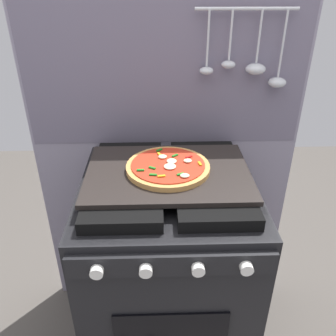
# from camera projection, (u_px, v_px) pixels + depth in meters

# --- Properties ---
(kitchen_backsplash) EXTENTS (1.10, 0.09, 1.55)m
(kitchen_backsplash) POSITION_uv_depth(u_px,v_px,m) (166.00, 158.00, 1.53)
(kitchen_backsplash) COLOR gray
(kitchen_backsplash) RESTS_ON ground_plane
(stove) EXTENTS (0.60, 0.64, 0.90)m
(stove) POSITION_uv_depth(u_px,v_px,m) (168.00, 273.00, 1.40)
(stove) COLOR black
(stove) RESTS_ON ground_plane
(baking_tray) EXTENTS (0.54, 0.38, 0.02)m
(baking_tray) POSITION_uv_depth(u_px,v_px,m) (168.00, 173.00, 1.18)
(baking_tray) COLOR black
(baking_tray) RESTS_ON stove
(pizza_left) EXTENTS (0.28, 0.28, 0.03)m
(pizza_left) POSITION_uv_depth(u_px,v_px,m) (169.00, 167.00, 1.17)
(pizza_left) COLOR #C18947
(pizza_left) RESTS_ON baking_tray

